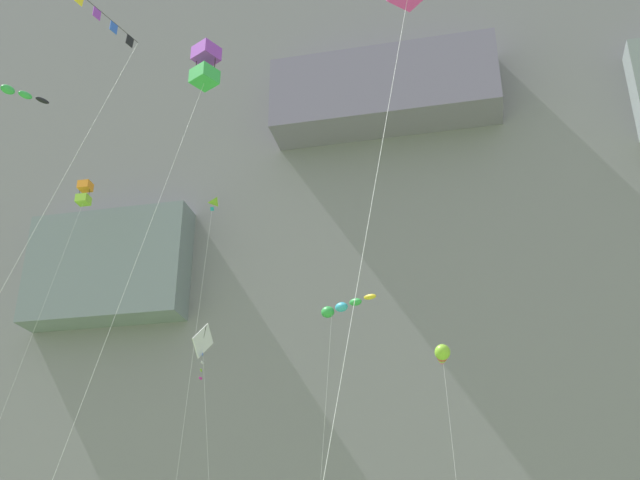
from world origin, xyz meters
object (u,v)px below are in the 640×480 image
at_px(kite_banner_high_right, 84,49).
at_px(kite_windsock_mid_right, 340,308).
at_px(kite_box_low_right, 84,194).
at_px(kite_windsock_upper_left, 6,91).
at_px(kite_box_high_center, 205,66).
at_px(kite_delta_far_right, 205,234).
at_px(kite_diamond_front_field, 203,345).
at_px(kite_windsock_mid_left, 442,355).

distance_m(kite_banner_high_right, kite_windsock_mid_right, 23.44).
distance_m(kite_box_low_right, kite_windsock_upper_left, 17.53).
height_order(kite_box_high_center, kite_delta_far_right, kite_delta_far_right).
height_order(kite_diamond_front_field, kite_windsock_upper_left, kite_windsock_upper_left).
xyz_separation_m(kite_diamond_front_field, kite_windsock_mid_right, (8.49, 0.67, 1.99)).
bearing_deg(kite_box_high_center, kite_diamond_front_field, 109.36).
bearing_deg(kite_windsock_upper_left, kite_box_low_right, 106.77).
bearing_deg(kite_diamond_front_field, kite_windsock_mid_right, 4.53).
bearing_deg(kite_delta_far_right, kite_windsock_upper_left, -109.70).
bearing_deg(kite_windsock_mid_right, kite_windsock_upper_left, -133.39).
xyz_separation_m(kite_box_low_right, kite_diamond_front_field, (10.89, -1.92, -12.87)).
distance_m(kite_box_high_center, kite_windsock_mid_right, 18.52).
height_order(kite_box_low_right, kite_windsock_mid_left, kite_box_low_right).
height_order(kite_windsock_mid_right, kite_delta_far_right, kite_delta_far_right).
bearing_deg(kite_windsock_upper_left, kite_delta_far_right, 70.30).
height_order(kite_banner_high_right, kite_box_low_right, kite_box_low_right).
bearing_deg(kite_box_high_center, kite_windsock_upper_left, 169.19).
xyz_separation_m(kite_windsock_upper_left, kite_delta_far_right, (5.35, 14.95, -1.83)).
height_order(kite_diamond_front_field, kite_delta_far_right, kite_delta_far_right).
bearing_deg(kite_windsock_upper_left, kite_windsock_mid_left, 32.18).
xyz_separation_m(kite_box_low_right, kite_delta_far_right, (10.33, -1.54, -5.10)).
xyz_separation_m(kite_windsock_mid_right, kite_windsock_mid_left, (6.11, -2.34, -4.01)).
height_order(kite_box_low_right, kite_diamond_front_field, kite_box_low_right).
bearing_deg(kite_banner_high_right, kite_windsock_mid_right, 76.73).
distance_m(kite_windsock_upper_left, kite_delta_far_right, 15.99).
bearing_deg(kite_box_high_center, kite_windsock_mid_left, 60.20).
distance_m(kite_box_low_right, kite_diamond_front_field, 16.97).
xyz_separation_m(kite_windsock_mid_left, kite_delta_far_right, (-15.17, 2.04, 9.79)).
relative_size(kite_windsock_mid_right, kite_delta_far_right, 0.71).
height_order(kite_windsock_upper_left, kite_delta_far_right, kite_windsock_upper_left).
height_order(kite_box_high_center, kite_diamond_front_field, kite_box_high_center).
bearing_deg(kite_windsock_mid_left, kite_windsock_mid_right, 159.07).
bearing_deg(kite_banner_high_right, kite_diamond_front_field, 98.16).
distance_m(kite_box_high_center, kite_windsock_mid_left, 19.89).
xyz_separation_m(kite_banner_high_right, kite_delta_far_right, (-3.72, 22.35, 2.93)).
relative_size(kite_box_high_center, kite_diamond_front_field, 1.41).
bearing_deg(kite_windsock_mid_right, kite_windsock_mid_left, -20.93).
distance_m(kite_windsock_mid_right, kite_windsock_upper_left, 22.32).
xyz_separation_m(kite_diamond_front_field, kite_delta_far_right, (-0.57, 0.38, 7.77)).
xyz_separation_m(kite_box_high_center, kite_diamond_front_field, (-5.91, 16.83, -7.47)).
bearing_deg(kite_windsock_mid_right, kite_delta_far_right, -178.13).
xyz_separation_m(kite_banner_high_right, kite_box_low_right, (-14.04, 23.89, 8.03)).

